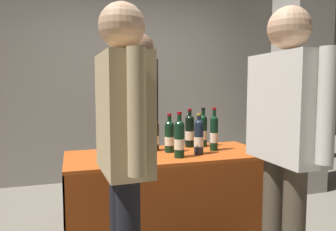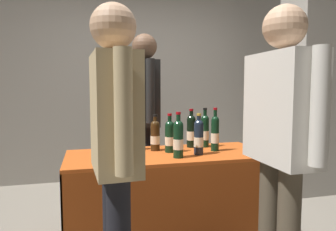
{
  "view_description": "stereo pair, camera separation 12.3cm",
  "coord_description": "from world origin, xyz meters",
  "px_view_note": "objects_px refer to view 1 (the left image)",
  "views": [
    {
      "loc": [
        -0.72,
        -2.29,
        1.25
      ],
      "look_at": [
        0.0,
        0.0,
        1.04
      ],
      "focal_mm": 32.93,
      "sensor_mm": 36.0,
      "label": 1
    },
    {
      "loc": [
        -0.6,
        -2.32,
        1.25
      ],
      "look_at": [
        0.0,
        0.0,
        1.04
      ],
      "focal_mm": 32.93,
      "sensor_mm": 36.0,
      "label": 2
    }
  ],
  "objects_px": {
    "tasting_table": "(168,182)",
    "display_bottle_0": "(179,138)",
    "wine_glass_near_vendor": "(106,145)",
    "taster_foreground_right": "(286,128)",
    "concrete_pillar": "(301,59)",
    "featured_wine_bottle": "(214,132)",
    "vendor_presenter": "(142,105)"
  },
  "relations": [
    {
      "from": "tasting_table",
      "to": "display_bottle_0",
      "type": "distance_m",
      "value": 0.41
    },
    {
      "from": "tasting_table",
      "to": "wine_glass_near_vendor",
      "type": "distance_m",
      "value": 0.57
    },
    {
      "from": "taster_foreground_right",
      "to": "concrete_pillar",
      "type": "bearing_deg",
      "value": -41.85
    },
    {
      "from": "concrete_pillar",
      "to": "wine_glass_near_vendor",
      "type": "distance_m",
      "value": 2.67
    },
    {
      "from": "concrete_pillar",
      "to": "featured_wine_bottle",
      "type": "bearing_deg",
      "value": -151.51
    },
    {
      "from": "concrete_pillar",
      "to": "taster_foreground_right",
      "type": "xyz_separation_m",
      "value": [
        -1.54,
        -1.7,
        -0.58
      ]
    },
    {
      "from": "vendor_presenter",
      "to": "taster_foreground_right",
      "type": "bearing_deg",
      "value": 16.76
    },
    {
      "from": "featured_wine_bottle",
      "to": "concrete_pillar",
      "type": "bearing_deg",
      "value": 28.49
    },
    {
      "from": "featured_wine_bottle",
      "to": "taster_foreground_right",
      "type": "height_order",
      "value": "taster_foreground_right"
    },
    {
      "from": "featured_wine_bottle",
      "to": "tasting_table",
      "type": "bearing_deg",
      "value": 179.16
    },
    {
      "from": "display_bottle_0",
      "to": "vendor_presenter",
      "type": "relative_size",
      "value": 0.19
    },
    {
      "from": "concrete_pillar",
      "to": "vendor_presenter",
      "type": "relative_size",
      "value": 1.81
    },
    {
      "from": "wine_glass_near_vendor",
      "to": "taster_foreground_right",
      "type": "xyz_separation_m",
      "value": [
        0.89,
        -0.9,
        0.2
      ]
    },
    {
      "from": "concrete_pillar",
      "to": "vendor_presenter",
      "type": "distance_m",
      "value": 2.09
    },
    {
      "from": "wine_glass_near_vendor",
      "to": "concrete_pillar",
      "type": "bearing_deg",
      "value": 18.23
    },
    {
      "from": "concrete_pillar",
      "to": "tasting_table",
      "type": "height_order",
      "value": "concrete_pillar"
    },
    {
      "from": "featured_wine_bottle",
      "to": "taster_foreground_right",
      "type": "xyz_separation_m",
      "value": [
        0.02,
        -0.86,
        0.14
      ]
    },
    {
      "from": "concrete_pillar",
      "to": "featured_wine_bottle",
      "type": "distance_m",
      "value": 1.91
    },
    {
      "from": "display_bottle_0",
      "to": "taster_foreground_right",
      "type": "distance_m",
      "value": 0.81
    },
    {
      "from": "display_bottle_0",
      "to": "wine_glass_near_vendor",
      "type": "height_order",
      "value": "display_bottle_0"
    },
    {
      "from": "wine_glass_near_vendor",
      "to": "taster_foreground_right",
      "type": "height_order",
      "value": "taster_foreground_right"
    },
    {
      "from": "display_bottle_0",
      "to": "vendor_presenter",
      "type": "bearing_deg",
      "value": 96.83
    },
    {
      "from": "featured_wine_bottle",
      "to": "display_bottle_0",
      "type": "bearing_deg",
      "value": -155.66
    },
    {
      "from": "concrete_pillar",
      "to": "taster_foreground_right",
      "type": "distance_m",
      "value": 2.37
    },
    {
      "from": "featured_wine_bottle",
      "to": "vendor_presenter",
      "type": "bearing_deg",
      "value": 124.55
    },
    {
      "from": "tasting_table",
      "to": "featured_wine_bottle",
      "type": "distance_m",
      "value": 0.55
    },
    {
      "from": "vendor_presenter",
      "to": "taster_foreground_right",
      "type": "relative_size",
      "value": 1.05
    },
    {
      "from": "featured_wine_bottle",
      "to": "wine_glass_near_vendor",
      "type": "height_order",
      "value": "featured_wine_bottle"
    },
    {
      "from": "display_bottle_0",
      "to": "wine_glass_near_vendor",
      "type": "distance_m",
      "value": 0.55
    },
    {
      "from": "featured_wine_bottle",
      "to": "wine_glass_near_vendor",
      "type": "distance_m",
      "value": 0.87
    },
    {
      "from": "concrete_pillar",
      "to": "display_bottle_0",
      "type": "height_order",
      "value": "concrete_pillar"
    },
    {
      "from": "featured_wine_bottle",
      "to": "wine_glass_near_vendor",
      "type": "xyz_separation_m",
      "value": [
        -0.87,
        0.05,
        -0.06
      ]
    }
  ]
}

